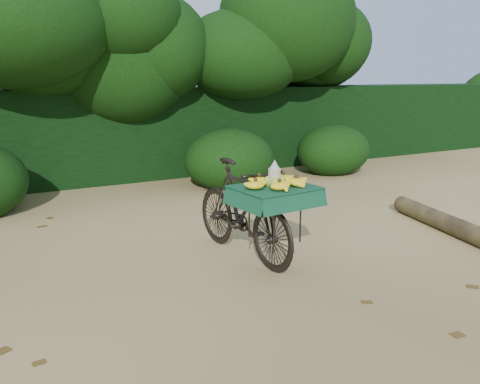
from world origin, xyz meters
TOP-DOWN VIEW (x-y plane):
  - ground at (0.00, 0.00)m, footprint 80.00×80.00m
  - vendor_bicycle at (-0.18, 0.77)m, footprint 0.86×1.91m
  - fallen_log at (2.55, -0.28)m, footprint 1.01×3.32m
  - hedge_backdrop at (0.00, 6.30)m, footprint 26.00×1.80m
  - tree_row at (-0.65, 5.50)m, footprint 14.50×2.00m
  - bush_clumps at (0.50, 4.30)m, footprint 8.80×1.70m
  - leaf_litter at (0.00, 0.65)m, footprint 7.00×7.30m

SIDE VIEW (x-z plane):
  - ground at x=0.00m, z-range 0.00..0.00m
  - leaf_litter at x=0.00m, z-range 0.00..0.01m
  - fallen_log at x=2.55m, z-range 0.00..0.24m
  - bush_clumps at x=0.50m, z-range 0.00..0.90m
  - vendor_bicycle at x=-0.18m, z-range 0.01..1.14m
  - hedge_backdrop at x=0.00m, z-range 0.00..1.80m
  - tree_row at x=-0.65m, z-range 0.00..4.00m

